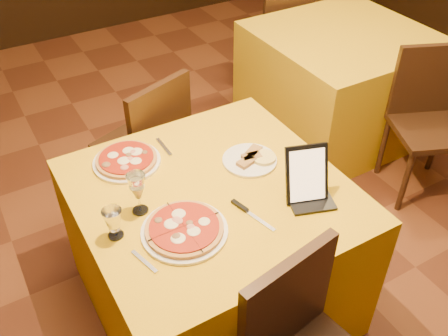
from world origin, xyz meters
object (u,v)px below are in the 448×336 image
pizza_near (184,230)px  wine_glass (138,193)px  chair_main_far (141,144)px  chair_side_near (431,130)px  tablet (307,174)px  side_table (339,83)px  main_table (213,249)px  water_glass (114,224)px  chair_side_far (275,32)px  pizza_far (127,161)px

pizza_near → wine_glass: wine_glass is taller
chair_main_far → chair_side_near: (1.55, -0.73, 0.00)m
pizza_near → tablet: (0.52, -0.06, 0.10)m
side_table → main_table: bearing=-149.2°
water_glass → tablet: tablet is taller
side_table → pizza_near: bearing=-148.2°
chair_side_near → pizza_near: size_ratio=2.72×
main_table → chair_side_near: (1.55, 0.11, 0.08)m
chair_side_near → tablet: size_ratio=3.73×
chair_main_far → wine_glass: size_ratio=4.79×
chair_side_far → chair_side_near: bearing=97.2°
main_table → wine_glass: wine_glass is taller
water_glass → tablet: size_ratio=0.53×
side_table → pizza_far: 1.92m
side_table → chair_side_far: bearing=90.0°
pizza_far → main_table: bearing=-55.2°
chair_side_near → pizza_far: chair_side_near is taller
chair_side_far → tablet: 2.36m
chair_main_far → pizza_near: chair_main_far is taller
chair_main_far → chair_side_far: size_ratio=1.00×
main_table → side_table: bearing=30.8°
main_table → tablet: 0.63m
chair_main_far → pizza_far: bearing=44.2°
chair_side_near → wine_glass: bearing=-154.4°
main_table → pizza_far: 0.58m
chair_main_far → chair_side_near: 1.72m
chair_main_far → side_table: bearing=163.3°
wine_glass → chair_side_far: bearing=42.5°
chair_main_far → chair_side_far: 1.79m
pizza_near → wine_glass: 0.23m
chair_side_near → water_glass: size_ratio=7.00×
pizza_near → pizza_far: (-0.03, 0.51, 0.00)m
wine_glass → water_glass: wine_glass is taller
water_glass → wine_glass: bearing=30.7°
main_table → chair_side_near: chair_side_near is taller
chair_side_near → chair_side_far: 1.63m
wine_glass → tablet: tablet is taller
chair_main_far → pizza_far: size_ratio=3.00×
chair_side_near → water_glass: (-1.99, -0.16, 0.36)m
water_glass → tablet: bearing=-13.5°
side_table → pizza_near: size_ratio=3.29×
side_table → chair_side_near: (0.00, -0.82, 0.08)m
chair_side_far → tablet: bearing=65.0°
pizza_far → tablet: size_ratio=1.24×
chair_side_near → pizza_near: bearing=-147.9°
main_table → pizza_near: size_ratio=3.29×
pizza_near → water_glass: (-0.23, 0.12, 0.05)m
chair_main_far → chair_side_near: bearing=134.9°
chair_main_far → tablet: tablet is taller
main_table → water_glass: (-0.44, -0.05, 0.44)m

